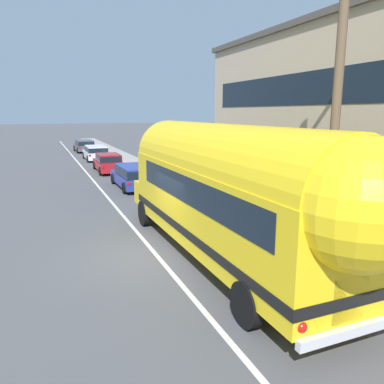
% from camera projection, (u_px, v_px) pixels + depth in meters
% --- Properties ---
extents(ground_plane, '(300.00, 300.00, 0.00)m').
position_uv_depth(ground_plane, '(157.00, 255.00, 11.88)').
color(ground_plane, '#4C4C4F').
extents(lane_markings, '(3.55, 80.00, 0.01)m').
position_uv_depth(lane_markings, '(125.00, 185.00, 23.33)').
color(lane_markings, silver).
rests_on(lane_markings, ground).
extents(sidewalk_slab, '(2.21, 90.00, 0.15)m').
position_uv_depth(sidewalk_slab, '(180.00, 186.00, 22.59)').
color(sidewalk_slab, gray).
rests_on(sidewalk_slab, ground).
extents(utility_pole, '(1.80, 0.24, 8.50)m').
position_uv_depth(utility_pole, '(336.00, 113.00, 9.64)').
color(utility_pole, brown).
rests_on(utility_pole, ground).
extents(painted_bus, '(2.69, 12.42, 4.12)m').
position_uv_depth(painted_bus, '(230.00, 189.00, 10.61)').
color(painted_bus, yellow).
rests_on(painted_bus, ground).
extents(car_lead, '(1.98, 4.66, 1.37)m').
position_uv_depth(car_lead, '(134.00, 175.00, 22.30)').
color(car_lead, navy).
rests_on(car_lead, ground).
extents(car_second, '(1.94, 4.76, 1.37)m').
position_uv_depth(car_second, '(109.00, 162.00, 28.52)').
color(car_second, '#A5191E').
rests_on(car_second, ground).
extents(car_third, '(2.00, 4.65, 1.37)m').
position_uv_depth(car_third, '(96.00, 152.00, 35.41)').
color(car_third, white).
rests_on(car_third, ground).
extents(car_fourth, '(2.09, 4.30, 1.37)m').
position_uv_depth(car_fourth, '(84.00, 145.00, 42.77)').
color(car_fourth, '#474C51').
rests_on(car_fourth, ground).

